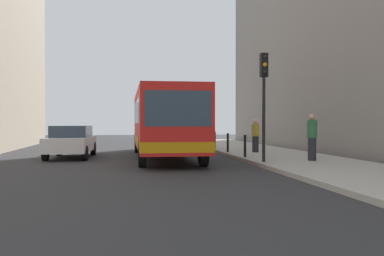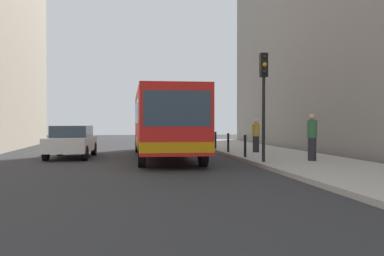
{
  "view_description": "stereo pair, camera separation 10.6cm",
  "coord_description": "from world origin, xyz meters",
  "px_view_note": "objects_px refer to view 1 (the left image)",
  "views": [
    {
      "loc": [
        -1.7,
        -17.2,
        1.64
      ],
      "look_at": [
        1.12,
        0.71,
        1.4
      ],
      "focal_mm": 41.02,
      "sensor_mm": 36.0,
      "label": 1
    },
    {
      "loc": [
        -1.6,
        -17.22,
        1.64
      ],
      "look_at": [
        1.12,
        0.71,
        1.4
      ],
      "focal_mm": 41.02,
      "sensor_mm": 36.0,
      "label": 2
    }
  ],
  "objects_px": {
    "pedestrian_near_signal": "(312,137)",
    "car_beside_bus": "(71,141)",
    "bollard_mid": "(228,143)",
    "pedestrian_mid_sidewalk": "(255,136)",
    "bollard_far": "(215,140)",
    "bus": "(164,120)",
    "traffic_light": "(264,86)",
    "bollard_near": "(245,146)"
  },
  "relations": [
    {
      "from": "pedestrian_near_signal",
      "to": "car_beside_bus",
      "type": "bearing_deg",
      "value": 155.62
    },
    {
      "from": "pedestrian_mid_sidewalk",
      "to": "bus",
      "type": "bearing_deg",
      "value": -67.71
    },
    {
      "from": "bollard_near",
      "to": "traffic_light",
      "type": "bearing_deg",
      "value": -87.43
    },
    {
      "from": "bollard_mid",
      "to": "pedestrian_near_signal",
      "type": "relative_size",
      "value": 0.53
    },
    {
      "from": "bollard_mid",
      "to": "bollard_far",
      "type": "height_order",
      "value": "same"
    },
    {
      "from": "traffic_light",
      "to": "bollard_mid",
      "type": "relative_size",
      "value": 4.32
    },
    {
      "from": "bollard_mid",
      "to": "pedestrian_mid_sidewalk",
      "type": "relative_size",
      "value": 0.58
    },
    {
      "from": "bollard_mid",
      "to": "bus",
      "type": "bearing_deg",
      "value": -159.27
    },
    {
      "from": "bollard_far",
      "to": "bus",
      "type": "bearing_deg",
      "value": -127.06
    },
    {
      "from": "bollard_mid",
      "to": "pedestrian_mid_sidewalk",
      "type": "distance_m",
      "value": 1.42
    },
    {
      "from": "bus",
      "to": "pedestrian_near_signal",
      "type": "xyz_separation_m",
      "value": [
        5.41,
        -3.92,
        -0.67
      ]
    },
    {
      "from": "bus",
      "to": "bollard_far",
      "type": "xyz_separation_m",
      "value": [
        3.3,
        4.37,
        -1.1
      ]
    },
    {
      "from": "car_beside_bus",
      "to": "pedestrian_near_signal",
      "type": "bearing_deg",
      "value": 156.82
    },
    {
      "from": "car_beside_bus",
      "to": "traffic_light",
      "type": "relative_size",
      "value": 1.09
    },
    {
      "from": "bus",
      "to": "traffic_light",
      "type": "distance_m",
      "value": 5.48
    },
    {
      "from": "bollard_near",
      "to": "pedestrian_near_signal",
      "type": "distance_m",
      "value": 2.97
    },
    {
      "from": "traffic_light",
      "to": "pedestrian_near_signal",
      "type": "distance_m",
      "value": 2.8
    },
    {
      "from": "car_beside_bus",
      "to": "bollard_far",
      "type": "relative_size",
      "value": 4.72
    },
    {
      "from": "car_beside_bus",
      "to": "bollard_far",
      "type": "distance_m",
      "value": 8.32
    },
    {
      "from": "traffic_light",
      "to": "bollard_near",
      "type": "bearing_deg",
      "value": 92.57
    },
    {
      "from": "bollard_near",
      "to": "bus",
      "type": "bearing_deg",
      "value": 150.44
    },
    {
      "from": "bollard_near",
      "to": "bollard_mid",
      "type": "relative_size",
      "value": 1.0
    },
    {
      "from": "car_beside_bus",
      "to": "pedestrian_mid_sidewalk",
      "type": "xyz_separation_m",
      "value": [
        8.88,
        0.22,
        0.17
      ]
    },
    {
      "from": "bollard_near",
      "to": "bollard_far",
      "type": "relative_size",
      "value": 1.0
    },
    {
      "from": "bollard_far",
      "to": "car_beside_bus",
      "type": "bearing_deg",
      "value": -154.6
    },
    {
      "from": "traffic_light",
      "to": "bollard_near",
      "type": "xyz_separation_m",
      "value": [
        -0.1,
        2.23,
        -2.38
      ]
    },
    {
      "from": "traffic_light",
      "to": "bollard_near",
      "type": "distance_m",
      "value": 3.26
    },
    {
      "from": "bollard_far",
      "to": "bollard_mid",
      "type": "bearing_deg",
      "value": -90.0
    },
    {
      "from": "bollard_near",
      "to": "bollard_far",
      "type": "xyz_separation_m",
      "value": [
        0.0,
        6.25,
        0.0
      ]
    },
    {
      "from": "traffic_light",
      "to": "bollard_mid",
      "type": "bearing_deg",
      "value": 91.07
    },
    {
      "from": "bollard_far",
      "to": "pedestrian_near_signal",
      "type": "bearing_deg",
      "value": -75.73
    },
    {
      "from": "traffic_light",
      "to": "bollard_far",
      "type": "distance_m",
      "value": 8.8
    },
    {
      "from": "pedestrian_near_signal",
      "to": "pedestrian_mid_sidewalk",
      "type": "distance_m",
      "value": 5.0
    },
    {
      "from": "car_beside_bus",
      "to": "bollard_near",
      "type": "height_order",
      "value": "car_beside_bus"
    },
    {
      "from": "car_beside_bus",
      "to": "pedestrian_mid_sidewalk",
      "type": "distance_m",
      "value": 8.88
    },
    {
      "from": "bus",
      "to": "car_beside_bus",
      "type": "relative_size",
      "value": 2.46
    },
    {
      "from": "bollard_far",
      "to": "pedestrian_near_signal",
      "type": "distance_m",
      "value": 8.57
    },
    {
      "from": "bus",
      "to": "pedestrian_near_signal",
      "type": "distance_m",
      "value": 6.72
    },
    {
      "from": "traffic_light",
      "to": "pedestrian_mid_sidewalk",
      "type": "distance_m",
      "value": 5.66
    },
    {
      "from": "car_beside_bus",
      "to": "pedestrian_mid_sidewalk",
      "type": "height_order",
      "value": "pedestrian_mid_sidewalk"
    },
    {
      "from": "traffic_light",
      "to": "bollard_far",
      "type": "relative_size",
      "value": 4.32
    },
    {
      "from": "car_beside_bus",
      "to": "bollard_near",
      "type": "bearing_deg",
      "value": 163.37
    }
  ]
}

